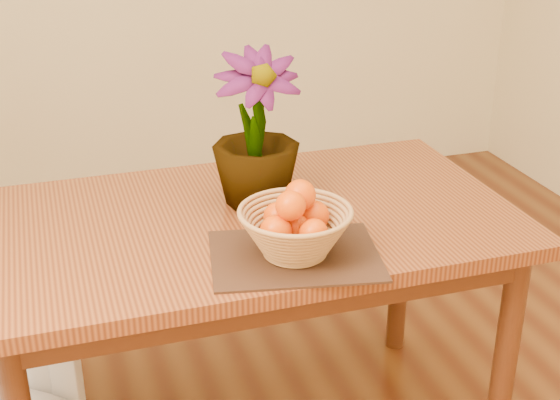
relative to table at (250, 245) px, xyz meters
name	(u,v)px	position (x,y,z in m)	size (l,w,h in m)	color
table	(250,245)	(0.00, 0.00, 0.00)	(1.40, 0.80, 0.75)	brown
placemat	(295,256)	(0.04, -0.25, 0.09)	(0.40, 0.30, 0.01)	#382214
wicker_basket	(295,234)	(0.04, -0.25, 0.15)	(0.27, 0.27, 0.11)	#B87F4C
orange_pile	(295,216)	(0.04, -0.25, 0.19)	(0.18, 0.18, 0.13)	#EA4603
potted_plant	(256,130)	(0.04, 0.08, 0.30)	(0.23, 0.23, 0.42)	#1D4B15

